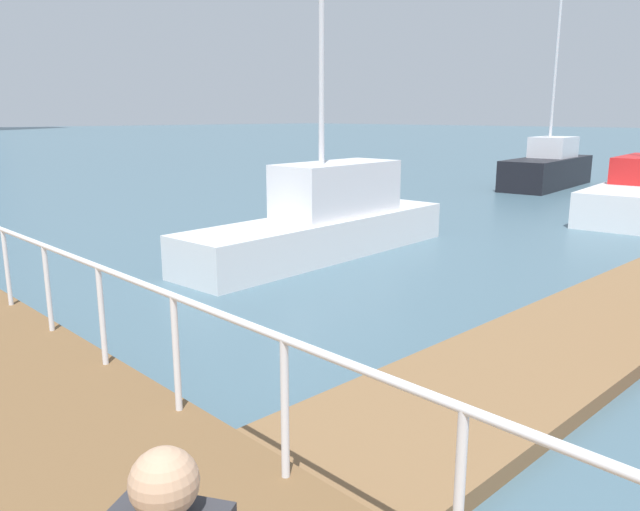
% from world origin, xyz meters
% --- Properties ---
extents(ground_plane, '(300.00, 300.00, 0.00)m').
position_xyz_m(ground_plane, '(0.00, 20.00, 0.00)').
color(ground_plane, '#476675').
extents(floating_dock, '(14.73, 2.00, 0.18)m').
position_xyz_m(floating_dock, '(3.86, 7.62, 0.09)').
color(floating_dock, olive).
rests_on(floating_dock, ground_plane).
extents(boardwalk_railing, '(0.06, 24.51, 1.08)m').
position_xyz_m(boardwalk_railing, '(-3.15, 8.20, 1.22)').
color(boardwalk_railing, white).
rests_on(boardwalk_railing, boardwalk).
extents(moored_boat_2, '(7.05, 2.08, 6.29)m').
position_xyz_m(moored_boat_2, '(3.45, 13.76, 0.74)').
color(moored_boat_2, white).
rests_on(moored_boat_2, ground_plane).
extents(moored_boat_5, '(6.32, 2.56, 8.13)m').
position_xyz_m(moored_boat_5, '(19.10, 16.45, 0.79)').
color(moored_boat_5, black).
rests_on(moored_boat_5, ground_plane).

